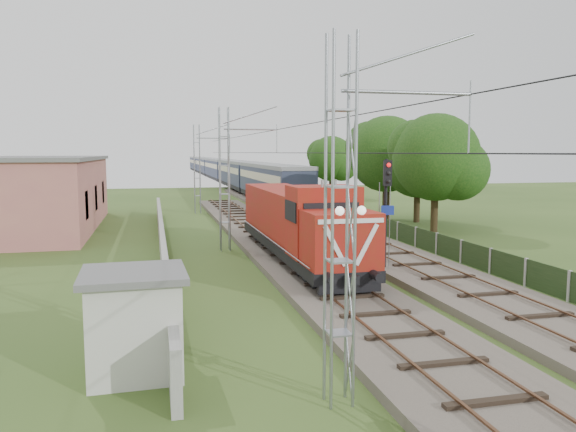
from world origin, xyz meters
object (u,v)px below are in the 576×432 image
object	(u,v)px
locomotive	(297,222)
signal_post	(387,196)
coach_rake	(219,168)
relay_hut	(135,322)

from	to	relation	value
locomotive	signal_post	distance (m)	4.82
coach_rake	relay_hut	distance (m)	91.21
signal_post	relay_hut	bearing A→B (deg)	-138.92
locomotive	relay_hut	xyz separation A→B (m)	(-7.40, -12.50, -0.78)
locomotive	coach_rake	size ratio (longest dim) A/B	0.13
locomotive	relay_hut	bearing A→B (deg)	-120.62
signal_post	relay_hut	distance (m)	14.43
locomotive	relay_hut	size ratio (longest dim) A/B	6.03
coach_rake	relay_hut	xyz separation A→B (m)	(-12.40, -90.35, -1.29)
relay_hut	locomotive	bearing A→B (deg)	59.38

